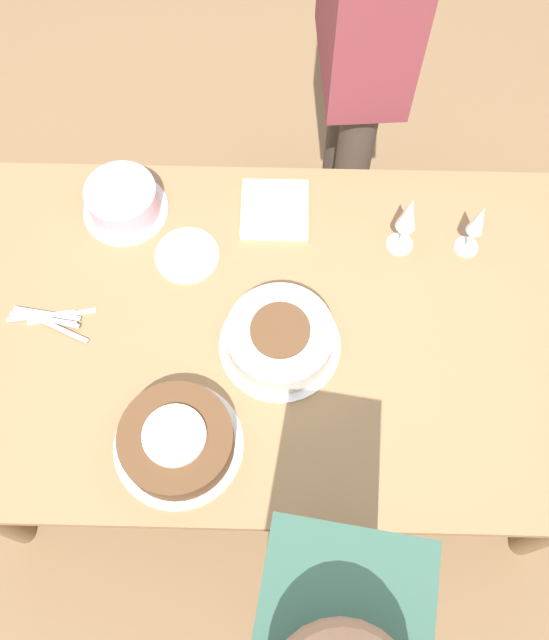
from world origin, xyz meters
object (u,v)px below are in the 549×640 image
at_px(cake_back_decorated, 123,201).
at_px(person_watching, 368,11).
at_px(cake_center_white, 280,338).
at_px(wine_glass_far, 408,216).
at_px(wine_glass_near, 478,222).
at_px(cake_front_chocolate, 177,441).

bearing_deg(cake_back_decorated, person_watching, 35.49).
bearing_deg(cake_center_white, cake_back_decorated, 137.70).
relative_size(cake_back_decorated, person_watching, 0.14).
relative_size(cake_back_decorated, wine_glass_far, 1.09).
distance_m(cake_center_white, wine_glass_near, 0.56).
bearing_deg(wine_glass_near, person_watching, 116.59).
distance_m(wine_glass_near, wine_glass_far, 0.17).
bearing_deg(wine_glass_near, cake_back_decorated, 174.04).
bearing_deg(cake_center_white, cake_front_chocolate, -131.94).
bearing_deg(wine_glass_far, cake_back_decorated, 172.97).
bearing_deg(cake_front_chocolate, cake_center_white, 48.06).
distance_m(wine_glass_near, person_watching, 0.62).
height_order(cake_center_white, wine_glass_far, wine_glass_far).
height_order(cake_front_chocolate, wine_glass_far, wine_glass_far).
distance_m(wine_glass_far, person_watching, 0.56).
height_order(cake_back_decorated, wine_glass_far, wine_glass_far).
distance_m(cake_front_chocolate, wine_glass_near, 0.89).
xyz_separation_m(cake_front_chocolate, wine_glass_far, (0.53, 0.54, 0.10)).
bearing_deg(cake_back_decorated, cake_center_white, -42.30).
distance_m(cake_center_white, person_watching, 0.88).
relative_size(cake_front_chocolate, person_watching, 0.18).
bearing_deg(wine_glass_far, cake_center_white, -136.47).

